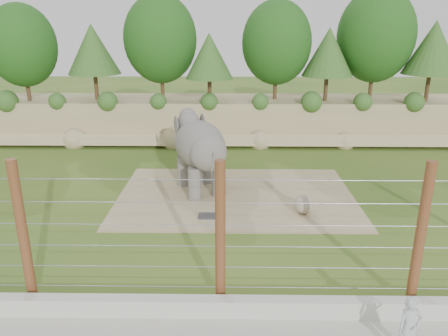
{
  "coord_description": "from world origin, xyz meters",
  "views": [
    {
      "loc": [
        0.23,
        -14.34,
        7.13
      ],
      "look_at": [
        0.0,
        2.0,
        1.6
      ],
      "focal_mm": 35.0,
      "sensor_mm": 36.0,
      "label": 1
    }
  ],
  "objects_px": {
    "elephant": "(200,155)",
    "barrier_fence": "(220,236)",
    "stone_ball": "(303,204)",
    "zookeeper": "(409,328)"
  },
  "relations": [
    {
      "from": "barrier_fence",
      "to": "zookeeper",
      "type": "xyz_separation_m",
      "value": [
        4.16,
        -1.89,
        -1.23
      ]
    },
    {
      "from": "elephant",
      "to": "barrier_fence",
      "type": "bearing_deg",
      "value": -103.78
    },
    {
      "from": "stone_ball",
      "to": "zookeeper",
      "type": "xyz_separation_m",
      "value": [
        1.07,
        -7.63,
        0.38
      ]
    },
    {
      "from": "stone_ball",
      "to": "zookeeper",
      "type": "relative_size",
      "value": 0.48
    },
    {
      "from": "barrier_fence",
      "to": "zookeeper",
      "type": "height_order",
      "value": "barrier_fence"
    },
    {
      "from": "elephant",
      "to": "stone_ball",
      "type": "distance_m",
      "value": 4.94
    },
    {
      "from": "stone_ball",
      "to": "zookeeper",
      "type": "height_order",
      "value": "zookeeper"
    },
    {
      "from": "barrier_fence",
      "to": "zookeeper",
      "type": "relative_size",
      "value": 13.34
    },
    {
      "from": "elephant",
      "to": "barrier_fence",
      "type": "distance_m",
      "value": 8.19
    },
    {
      "from": "elephant",
      "to": "stone_ball",
      "type": "relative_size",
      "value": 5.49
    }
  ]
}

